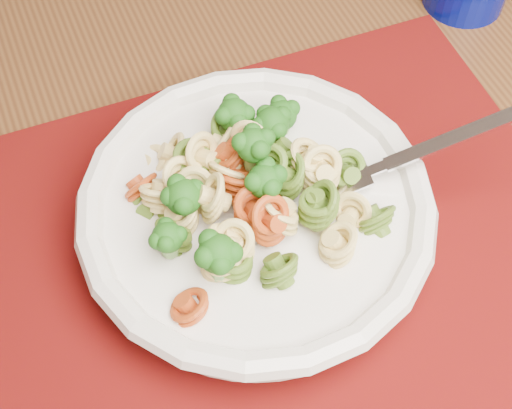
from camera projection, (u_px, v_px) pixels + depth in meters
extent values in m
cube|color=#553317|center=(203.00, 194.00, 0.58)|extent=(1.44, 1.03, 0.04)
cube|color=#553317|center=(476.00, 31.00, 1.20)|extent=(0.08, 0.08, 0.70)
cube|color=#4D0C03|center=(274.00, 246.00, 0.53)|extent=(0.48, 0.40, 0.00)
cylinder|color=silver|center=(256.00, 230.00, 0.53)|extent=(0.11, 0.11, 0.01)
cylinder|color=silver|center=(256.00, 217.00, 0.51)|extent=(0.24, 0.24, 0.03)
torus|color=silver|center=(256.00, 206.00, 0.50)|extent=(0.26, 0.26, 0.02)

